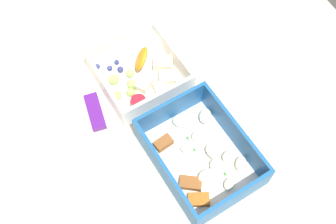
{
  "coord_description": "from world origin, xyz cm",
  "views": [
    {
      "loc": [
        -30.88,
        16.08,
        66.1
      ],
      "look_at": [
        -0.96,
        0.99,
        4.0
      ],
      "focal_mm": 44.84,
      "sensor_mm": 36.0,
      "label": 1
    }
  ],
  "objects_px": {
    "pasta_container": "(200,155)",
    "candy_bar": "(95,112)",
    "paper_cup_liner": "(91,45)",
    "fruit_bowl": "(141,75)"
  },
  "relations": [
    {
      "from": "fruit_bowl",
      "to": "candy_bar",
      "type": "height_order",
      "value": "fruit_bowl"
    },
    {
      "from": "paper_cup_liner",
      "to": "fruit_bowl",
      "type": "bearing_deg",
      "value": -153.58
    },
    {
      "from": "candy_bar",
      "to": "fruit_bowl",
      "type": "bearing_deg",
      "value": -75.75
    },
    {
      "from": "pasta_container",
      "to": "candy_bar",
      "type": "bearing_deg",
      "value": 32.35
    },
    {
      "from": "fruit_bowl",
      "to": "paper_cup_liner",
      "type": "distance_m",
      "value": 0.12
    },
    {
      "from": "pasta_container",
      "to": "fruit_bowl",
      "type": "distance_m",
      "value": 0.18
    },
    {
      "from": "paper_cup_liner",
      "to": "pasta_container",
      "type": "bearing_deg",
      "value": -165.91
    },
    {
      "from": "pasta_container",
      "to": "candy_bar",
      "type": "xyz_separation_m",
      "value": [
        0.16,
        0.12,
        -0.01
      ]
    },
    {
      "from": "candy_bar",
      "to": "paper_cup_liner",
      "type": "relative_size",
      "value": 1.98
    },
    {
      "from": "fruit_bowl",
      "to": "pasta_container",
      "type": "bearing_deg",
      "value": -174.0
    }
  ]
}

